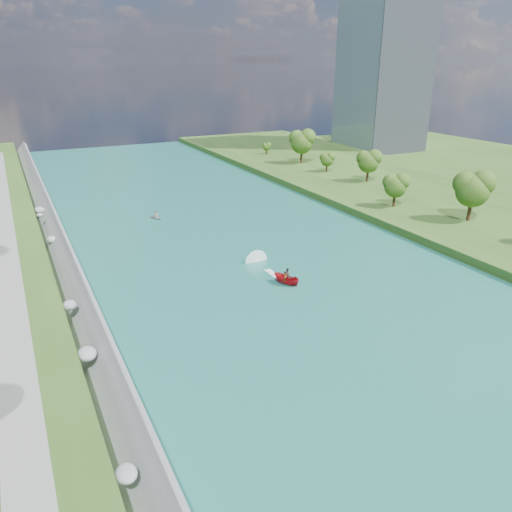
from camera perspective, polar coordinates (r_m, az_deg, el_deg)
ground at (r=56.98m, az=9.78°, el=-8.29°), size 260.00×260.00×0.00m
river_water at (r=72.21m, az=0.50°, el=-1.28°), size 55.00×240.00×0.10m
berm_east at (r=103.11m, az=25.88°, el=3.98°), size 44.00×240.00×1.50m
riprap_bank at (r=64.32m, az=-20.22°, el=-3.96°), size 3.99×236.00×4.23m
riverside_path at (r=64.14m, az=-26.36°, el=-3.29°), size 3.00×200.00×0.10m
office_tower at (r=175.40m, az=14.50°, el=21.52°), size 22.00×22.00×60.00m
trees_east at (r=101.42m, az=19.57°, el=7.76°), size 15.34×135.17×10.79m
motorboat at (r=68.07m, az=2.71°, el=-2.16°), size 3.60×18.80×2.04m
raft at (r=96.14m, az=-11.33°, el=4.41°), size 2.80×3.24×1.52m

